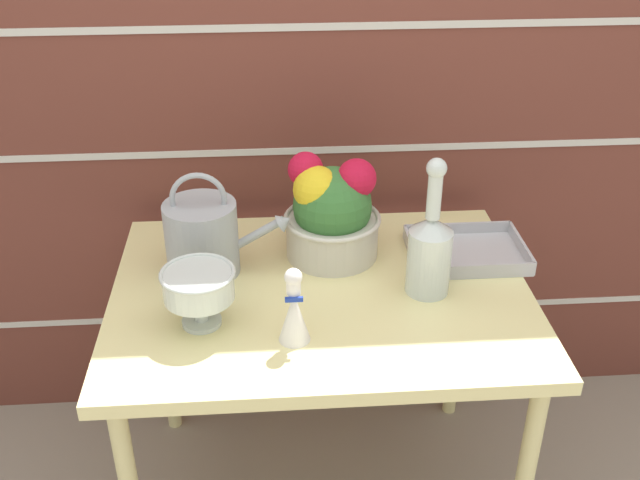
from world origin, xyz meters
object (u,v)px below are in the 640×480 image
(flower_planter, at_px, (331,212))
(wire_tray, at_px, (466,253))
(watering_can, at_px, (203,237))
(figurine_vase, at_px, (294,312))
(glass_decanter, at_px, (430,249))
(crystal_pedestal_bowl, at_px, (199,287))

(flower_planter, xyz_separation_m, wire_tray, (0.36, -0.04, -0.12))
(watering_can, xyz_separation_m, wire_tray, (0.70, 0.03, -0.09))
(figurine_vase, bearing_deg, wire_tray, 34.90)
(watering_can, bearing_deg, glass_decanter, -13.44)
(glass_decanter, bearing_deg, crystal_pedestal_bowl, -169.78)
(crystal_pedestal_bowl, distance_m, glass_decanter, 0.56)
(watering_can, distance_m, glass_decanter, 0.57)
(figurine_vase, bearing_deg, flower_planter, 72.86)
(figurine_vase, xyz_separation_m, wire_tray, (0.48, 0.33, -0.07))
(watering_can, height_order, wire_tray, watering_can)
(crystal_pedestal_bowl, distance_m, wire_tray, 0.75)
(flower_planter, relative_size, wire_tray, 0.93)
(glass_decanter, height_order, figurine_vase, glass_decanter)
(crystal_pedestal_bowl, height_order, wire_tray, crystal_pedestal_bowl)
(crystal_pedestal_bowl, bearing_deg, wire_tray, 20.42)
(flower_planter, height_order, figurine_vase, flower_planter)
(crystal_pedestal_bowl, bearing_deg, flower_planter, 41.88)
(flower_planter, height_order, wire_tray, flower_planter)
(figurine_vase, bearing_deg, watering_can, 125.26)
(watering_can, relative_size, wire_tray, 1.08)
(watering_can, xyz_separation_m, figurine_vase, (0.22, -0.31, -0.03))
(figurine_vase, bearing_deg, glass_decanter, 27.41)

